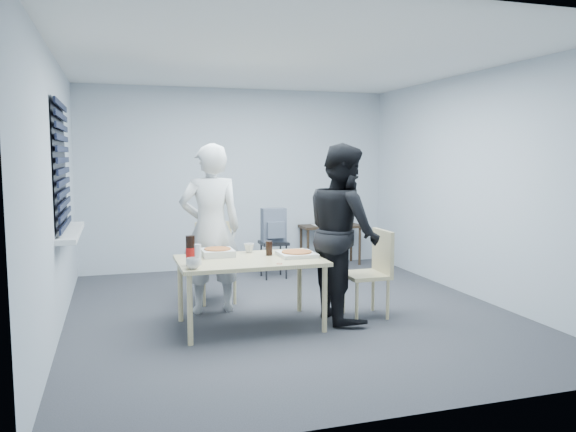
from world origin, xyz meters
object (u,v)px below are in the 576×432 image
object	(u,v)px
chair_right	(373,267)
person_white	(211,229)
mug_b	(249,248)
stool	(274,250)
dining_table	(250,265)
person_black	(343,232)
side_table	(330,230)
mug_a	(193,263)
chair_far	(215,256)
backpack	(274,226)
soda_bottle	(190,251)

from	to	relation	value
chair_right	person_white	world-z (taller)	person_white
mug_b	person_white	bearing A→B (deg)	138.21
chair_right	stool	xyz separation A→B (m)	(-0.49, 2.05, -0.13)
person_white	stool	xyz separation A→B (m)	(1.07, 1.40, -0.50)
dining_table	stool	size ratio (longest dim) A/B	2.78
chair_right	person_black	xyz separation A→B (m)	(-0.33, 0.02, 0.37)
side_table	mug_a	xyz separation A→B (m)	(-2.46, -2.99, 0.19)
chair_far	stool	distance (m)	1.34
mug_a	dining_table	bearing A→B (deg)	29.42
person_black	backpack	xyz separation A→B (m)	(-0.16, 2.02, -0.17)
backpack	mug_b	bearing A→B (deg)	-101.29
person_black	dining_table	bearing A→B (deg)	90.15
person_white	person_black	world-z (taller)	same
mug_a	soda_bottle	size ratio (longest dim) A/B	0.45
chair_right	side_table	world-z (taller)	chair_right
dining_table	person_black	size ratio (longest dim) A/B	0.77
backpack	mug_a	world-z (taller)	backpack
person_white	chair_right	bearing A→B (deg)	157.44
mug_b	soda_bottle	size ratio (longest dim) A/B	0.37
side_table	soda_bottle	xyz separation A→B (m)	(-2.46, -2.82, 0.27)
person_black	soda_bottle	distance (m)	1.56
side_table	chair_right	bearing A→B (deg)	-102.20
person_white	person_black	distance (m)	1.38
side_table	stool	world-z (taller)	side_table
backpack	mug_b	size ratio (longest dim) A/B	4.50
chair_right	soda_bottle	xyz separation A→B (m)	(-1.88, -0.15, 0.28)
stool	soda_bottle	bearing A→B (deg)	-122.29
person_black	backpack	distance (m)	2.03
person_white	backpack	bearing A→B (deg)	-127.84
stool	chair_far	bearing A→B (deg)	-135.74
mug_a	side_table	bearing A→B (deg)	50.57
mug_a	stool	bearing A→B (deg)	59.54
dining_table	mug_b	world-z (taller)	mug_b
side_table	soda_bottle	distance (m)	3.75
chair_right	backpack	size ratio (longest dim) A/B	1.98
person_white	mug_b	world-z (taller)	person_white
person_black	soda_bottle	size ratio (longest dim) A/B	6.54
side_table	soda_bottle	size ratio (longest dim) A/B	3.34
person_white	stool	bearing A→B (deg)	-127.57
backpack	dining_table	bearing A→B (deg)	-99.47
dining_table	side_table	size ratio (longest dim) A/B	1.51
dining_table	chair_right	xyz separation A→B (m)	(1.29, -0.01, -0.09)
chair_far	soda_bottle	size ratio (longest dim) A/B	3.29
stool	mug_b	world-z (taller)	mug_b
side_table	chair_far	bearing A→B (deg)	-142.45
person_black	chair_far	bearing A→B (deg)	45.10
backpack	person_black	bearing A→B (deg)	-73.30
backpack	side_table	bearing A→B (deg)	43.14
chair_right	person_black	bearing A→B (deg)	177.38
stool	backpack	xyz separation A→B (m)	(0.00, -0.01, 0.33)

